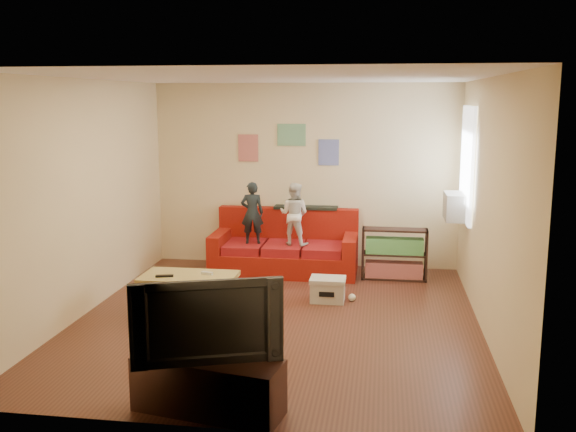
# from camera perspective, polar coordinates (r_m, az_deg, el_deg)

# --- Properties ---
(room_shell) EXTENTS (4.52, 5.02, 2.72)m
(room_shell) POSITION_cam_1_polar(r_m,az_deg,el_deg) (7.06, -0.96, 1.23)
(room_shell) COLOR brown
(room_shell) RESTS_ON ground
(sofa) EXTENTS (2.07, 0.95, 0.91)m
(sofa) POSITION_cam_1_polar(r_m,az_deg,el_deg) (9.31, -0.22, -3.07)
(sofa) COLOR #9B180C
(sofa) RESTS_ON ground
(child_a) EXTENTS (0.35, 0.26, 0.89)m
(child_a) POSITION_cam_1_polar(r_m,az_deg,el_deg) (9.11, -3.20, 0.29)
(child_a) COLOR black
(child_a) RESTS_ON sofa
(child_b) EXTENTS (0.50, 0.43, 0.88)m
(child_b) POSITION_cam_1_polar(r_m,az_deg,el_deg) (9.01, 0.54, 0.18)
(child_b) COLOR white
(child_b) RESTS_ON sofa
(coffee_table) EXTENTS (1.08, 0.59, 0.49)m
(coffee_table) POSITION_cam_1_polar(r_m,az_deg,el_deg) (7.48, -8.78, -5.71)
(coffee_table) COLOR tan
(coffee_table) RESTS_ON ground
(remote) EXTENTS (0.21, 0.10, 0.02)m
(remote) POSITION_cam_1_polar(r_m,az_deg,el_deg) (7.42, -10.93, -5.25)
(remote) COLOR black
(remote) RESTS_ON coffee_table
(game_controller) EXTENTS (0.15, 0.07, 0.03)m
(game_controller) POSITION_cam_1_polar(r_m,az_deg,el_deg) (7.45, -7.21, -5.07)
(game_controller) COLOR silver
(game_controller) RESTS_ON coffee_table
(bookshelf) EXTENTS (0.89, 0.27, 0.71)m
(bookshelf) POSITION_cam_1_polar(r_m,az_deg,el_deg) (9.01, 9.42, -3.59)
(bookshelf) COLOR black
(bookshelf) RESTS_ON ground
(window) EXTENTS (0.04, 1.08, 1.48)m
(window) POSITION_cam_1_polar(r_m,az_deg,el_deg) (8.64, 15.64, 4.47)
(window) COLOR white
(window) RESTS_ON room_shell
(ac_unit) EXTENTS (0.28, 0.55, 0.35)m
(ac_unit) POSITION_cam_1_polar(r_m,az_deg,el_deg) (8.70, 14.67, 0.83)
(ac_unit) COLOR #B7B2A3
(ac_unit) RESTS_ON window
(artwork_left) EXTENTS (0.30, 0.01, 0.40)m
(artwork_left) POSITION_cam_1_polar(r_m,az_deg,el_deg) (9.60, -3.56, 6.05)
(artwork_left) COLOR #D87266
(artwork_left) RESTS_ON room_shell
(artwork_center) EXTENTS (0.42, 0.01, 0.32)m
(artwork_center) POSITION_cam_1_polar(r_m,az_deg,el_deg) (9.47, 0.31, 7.22)
(artwork_center) COLOR #72B27F
(artwork_center) RESTS_ON room_shell
(artwork_right) EXTENTS (0.30, 0.01, 0.38)m
(artwork_right) POSITION_cam_1_polar(r_m,az_deg,el_deg) (9.43, 3.63, 5.67)
(artwork_right) COLOR #727FCC
(artwork_right) RESTS_ON room_shell
(file_box) EXTENTS (0.43, 0.33, 0.30)m
(file_box) POSITION_cam_1_polar(r_m,az_deg,el_deg) (7.99, 3.55, -6.52)
(file_box) COLOR beige
(file_box) RESTS_ON ground
(tv_stand) EXTENTS (1.25, 0.62, 0.45)m
(tv_stand) POSITION_cam_1_polar(r_m,az_deg,el_deg) (5.32, -7.11, -14.72)
(tv_stand) COLOR #391F18
(tv_stand) RESTS_ON ground
(television) EXTENTS (1.16, 0.53, 0.68)m
(television) POSITION_cam_1_polar(r_m,az_deg,el_deg) (5.10, -7.25, -8.99)
(television) COLOR black
(television) RESTS_ON tv_stand
(tissue) EXTENTS (0.10, 0.10, 0.09)m
(tissue) POSITION_cam_1_polar(r_m,az_deg,el_deg) (8.05, 5.71, -7.22)
(tissue) COLOR white
(tissue) RESTS_ON ground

